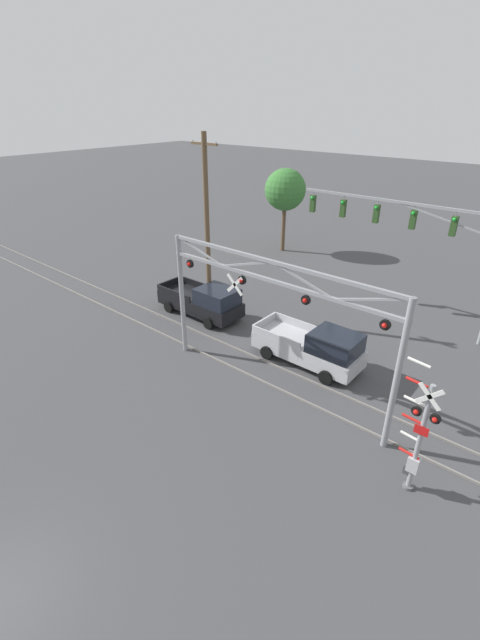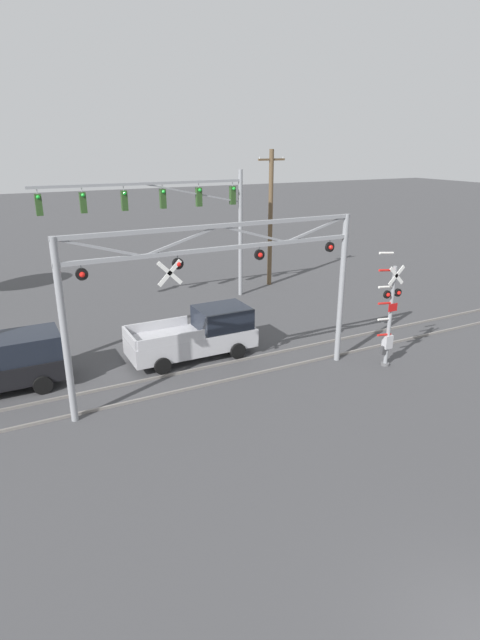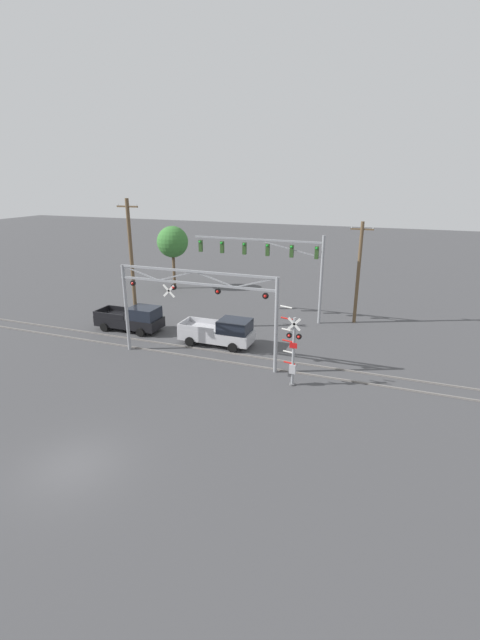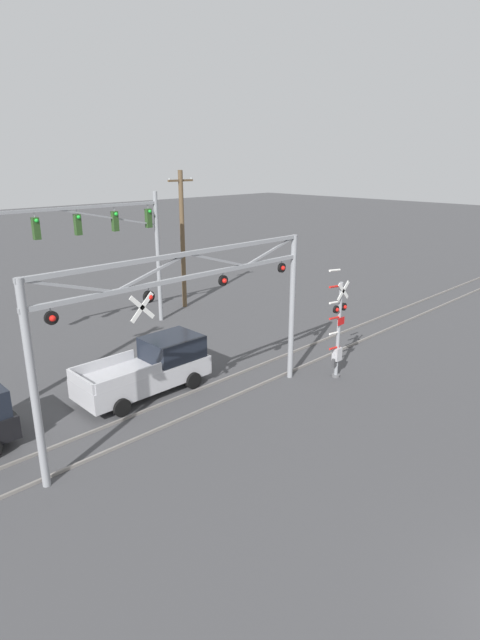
% 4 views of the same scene
% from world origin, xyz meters
% --- Properties ---
extents(ground_plane, '(200.00, 200.00, 0.00)m').
position_xyz_m(ground_plane, '(0.00, 0.00, 0.00)').
color(ground_plane, '#424244').
extents(rail_track_near, '(80.00, 0.08, 0.10)m').
position_xyz_m(rail_track_near, '(0.00, 12.26, 0.05)').
color(rail_track_near, gray).
rests_on(rail_track_near, ground_plane).
extents(rail_track_far, '(80.00, 0.08, 0.10)m').
position_xyz_m(rail_track_far, '(0.00, 13.69, 0.05)').
color(rail_track_far, gray).
rests_on(rail_track_far, ground_plane).
extents(crossing_gantry, '(11.00, 0.27, 6.11)m').
position_xyz_m(crossing_gantry, '(-0.01, 11.98, 4.23)').
color(crossing_gantry, gray).
rests_on(crossing_gantry, ground_plane).
extents(crossing_signal_mast, '(1.31, 0.35, 4.83)m').
position_xyz_m(crossing_signal_mast, '(6.78, 10.61, 2.01)').
color(crossing_signal_mast, gray).
rests_on(crossing_signal_mast, ground_plane).
extents(traffic_signal_span, '(11.42, 0.39, 7.32)m').
position_xyz_m(traffic_signal_span, '(2.62, 22.47, 5.28)').
color(traffic_signal_span, gray).
rests_on(traffic_signal_span, ground_plane).
extents(pickup_truck_lead, '(5.39, 2.29, 2.03)m').
position_xyz_m(pickup_truck_lead, '(0.41, 15.06, 0.98)').
color(pickup_truck_lead, '#B7B7BC').
rests_on(pickup_truck_lead, ground_plane).
extents(pickup_truck_following, '(5.39, 2.29, 2.03)m').
position_xyz_m(pickup_truck_following, '(-7.36, 15.46, 0.98)').
color(pickup_truck_following, black).
rests_on(pickup_truck_following, ground_plane).
extents(utility_pole_left, '(1.80, 0.28, 10.20)m').
position_xyz_m(utility_pole_left, '(-7.44, 16.01, 5.25)').
color(utility_pole_left, brown).
rests_on(utility_pole_left, ground_plane).
extents(utility_pole_right, '(1.80, 0.28, 8.37)m').
position_xyz_m(utility_pole_right, '(8.94, 23.74, 4.33)').
color(utility_pole_right, brown).
rests_on(utility_pole_right, ground_plane).
extents(background_tree_beyond_span, '(3.34, 3.34, 6.78)m').
position_xyz_m(background_tree_beyond_span, '(-11.03, 28.86, 5.08)').
color(background_tree_beyond_span, brown).
rests_on(background_tree_beyond_span, ground_plane).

